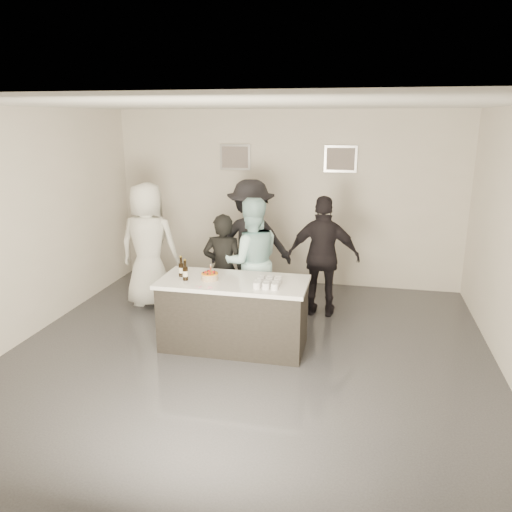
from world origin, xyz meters
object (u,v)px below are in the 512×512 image
cake (210,277)px  person_main_blue (251,261)px  person_guest_right (323,257)px  person_guest_back (251,242)px  person_guest_left (149,245)px  beer_bottle_a (181,267)px  beer_bottle_b (185,270)px  person_main_black (224,270)px  bar_counter (234,314)px

cake → person_main_blue: 0.95m
person_guest_right → person_guest_back: size_ratio=0.92×
person_guest_back → person_guest_left: bearing=8.4°
beer_bottle_a → beer_bottle_b: 0.17m
person_main_black → person_guest_left: (-1.32, 0.45, 0.17)m
person_main_blue → person_guest_back: size_ratio=0.93×
beer_bottle_a → person_main_black: bearing=63.1°
beer_bottle_b → person_guest_right: (1.60, 1.46, -0.13)m
person_main_blue → person_guest_right: person_main_blue is taller
person_main_black → person_main_blue: (0.36, 0.14, 0.11)m
beer_bottle_a → person_guest_right: size_ratio=0.14×
person_guest_left → person_guest_right: bearing=-176.3°
beer_bottle_a → beer_bottle_b: size_ratio=1.00×
beer_bottle_b → bar_counter: bearing=11.8°
beer_bottle_a → person_main_blue: person_main_blue is taller
cake → beer_bottle_b: 0.31m
bar_counter → person_guest_right: size_ratio=1.04×
beer_bottle_b → person_guest_back: 1.84m
bar_counter → person_main_black: (-0.33, 0.72, 0.35)m
person_main_blue → person_guest_back: (-0.19, 0.81, 0.07)m
beer_bottle_b → person_main_blue: person_main_blue is taller
beer_bottle_b → person_main_blue: bearing=57.6°
person_main_blue → person_guest_left: (-1.68, 0.32, 0.06)m
beer_bottle_b → person_guest_back: bearing=76.3°
bar_counter → cake: size_ratio=8.70×
bar_counter → cake: (-0.30, -0.04, 0.49)m
person_main_blue → bar_counter: bearing=64.8°
bar_counter → person_guest_left: person_guest_left is taller
person_guest_left → bar_counter: bearing=144.8°
person_guest_left → beer_bottle_b: bearing=129.7°
person_main_blue → person_guest_right: size_ratio=1.01×
person_guest_right → person_guest_back: bearing=-14.1°
person_main_black → person_guest_right: size_ratio=0.89×
person_main_blue → person_guest_right: (0.98, 0.48, -0.01)m
beer_bottle_b → person_main_blue: 1.16m
person_guest_right → person_guest_back: (-1.16, 0.33, 0.08)m
beer_bottle_b → beer_bottle_a: bearing=128.3°
beer_bottle_b → person_guest_right: 2.17m
beer_bottle_b → person_guest_back: size_ratio=0.13×
person_main_blue → person_guest_back: person_guest_back is taller
cake → beer_bottle_a: 0.41m
bar_counter → person_guest_back: 1.75m
cake → beer_bottle_a: bearing=172.5°
beer_bottle_a → person_guest_right: 2.16m
person_guest_left → person_guest_back: (1.50, 0.49, 0.01)m
beer_bottle_a → person_main_black: 0.82m
cake → person_guest_back: bearing=85.2°
beer_bottle_a → bar_counter: bearing=-0.8°
bar_counter → person_guest_left: bearing=144.7°
person_main_black → person_guest_back: size_ratio=0.82×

